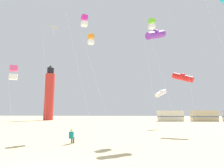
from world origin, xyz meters
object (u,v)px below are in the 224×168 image
Objects in this scene: kite_box_orange at (91,39)px; kite_tube_white at (161,93)px; kite_tube_violet at (156,34)px; kite_tube_scarlet at (183,77)px; lighthouse_distant at (49,94)px; rv_van_cream at (170,116)px; kite_box_rainbow at (14,73)px; kite_flyer_standing at (72,136)px; kite_diamond_gold at (53,32)px; kite_box_magenta at (84,21)px; rv_van_tan at (204,116)px; kite_box_lime at (152,24)px.

kite_tube_white is (9.56, 9.45, -5.40)m from kite_box_orange.
kite_tube_scarlet is at bearing 51.92° from kite_tube_violet.
lighthouse_distant is at bearing 140.14° from kite_tube_white.
lighthouse_distant is 35.69m from rv_van_cream.
kite_tube_violet is 1.70× the size of kite_box_rainbow.
rv_van_cream is (16.06, 35.26, 0.78)m from kite_flyer_standing.
kite_diamond_gold is at bearing 161.01° from kite_tube_violet.
kite_box_orange is 7.55m from kite_tube_violet.
kite_box_magenta is 42.32m from rv_van_tan.
kite_box_orange is 1.76× the size of rv_van_tan.
kite_box_rainbow is 41.79m from lighthouse_distant.
kite_box_rainbow is at bearing -131.17° from rv_van_tan.
kite_tube_scarlet is (3.71, 1.81, -6.06)m from kite_box_lime.
kite_tube_scarlet reaches higher than rv_van_tan.
kite_box_lime is at bearing 2.92° from kite_box_orange.
rv_van_cream is (20.97, 35.84, -4.32)m from kite_box_rainbow.
kite_flyer_standing is at bearing -53.91° from kite_diamond_gold.
kite_diamond_gold is (0.02, 7.29, 6.96)m from kite_box_rainbow.
kite_box_orange reaches higher than kite_flyer_standing.
kite_tube_white is 0.84× the size of kite_tube_scarlet.
kite_flyer_standing is at bearing 6.78° from kite_box_rainbow.
lighthouse_distant reaches higher than kite_flyer_standing.
kite_flyer_standing is 0.10× the size of kite_box_orange.
kite_box_lime is 7.33m from kite_tube_scarlet.
kite_tube_violet is at bearing -21.67° from kite_box_orange.
kite_tube_violet is 1.74× the size of kite_tube_white.
kite_box_rainbow is 41.75m from rv_van_cream.
rv_van_cream reaches higher than kite_flyer_standing.
kite_box_lime is 32.84m from rv_van_cream.
lighthouse_distant is (-18.91, 35.64, -4.20)m from kite_box_magenta.
kite_flyer_standing is 0.09× the size of kite_box_lime.
kite_box_rainbow is 47.13m from rv_van_tan.
kite_box_magenta reaches higher than kite_tube_white.
kite_box_magenta reaches higher than kite_tube_scarlet.
kite_flyer_standing is at bearing -93.94° from kite_box_orange.
kite_box_lime is 2.01× the size of rv_van_cream.
kite_tube_scarlet reaches higher than rv_van_cream.
kite_box_magenta is 1.91× the size of rv_van_cream.
kite_box_magenta is (-7.29, 0.61, 2.03)m from kite_tube_violet.
rv_van_cream is at bearing 62.37° from kite_box_orange.
rv_van_tan is (17.55, 33.18, -8.61)m from kite_tube_violet.
rv_van_tan is (29.79, 36.26, -4.32)m from kite_box_rainbow.
kite_diamond_gold is (-12.38, 1.07, -0.01)m from kite_box_lime.
kite_tube_white is at bearing -118.37° from kite_flyer_standing.
kite_box_magenta is (-0.32, -2.16, 1.17)m from kite_box_orange.
kite_flyer_standing is 43.70m from lighthouse_distant.
kite_tube_scarlet is (11.16, 4.33, -5.41)m from kite_box_magenta.
kite_tube_scarlet is (16.09, 0.73, -6.05)m from kite_diamond_gold.
kite_tube_white is at bearing 45.89° from kite_box_rainbow.
kite_box_lime is 1.81× the size of kite_tube_scarlet.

